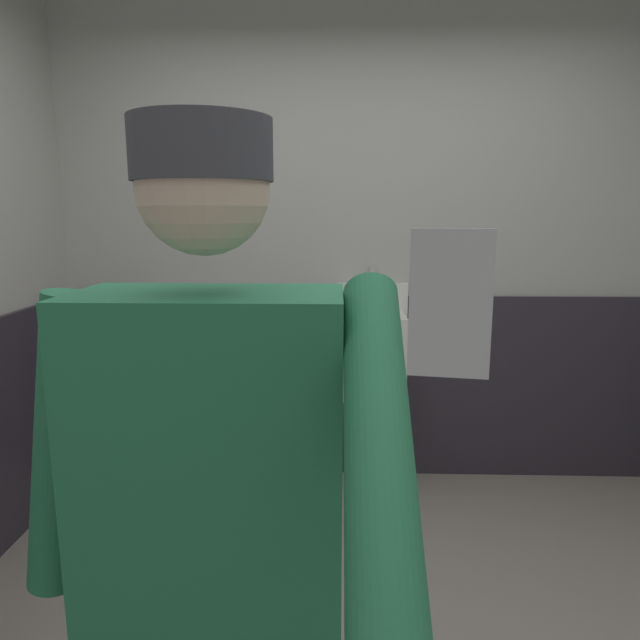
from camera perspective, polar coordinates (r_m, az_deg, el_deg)
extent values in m
cube|color=#B2B2AD|center=(3.27, 3.99, 9.12)|extent=(3.95, 0.12, 2.89)
cube|color=#2D2833|center=(3.35, 3.83, -6.67)|extent=(3.35, 0.03, 1.07)
cube|color=white|center=(3.27, 5.18, -1.92)|extent=(0.40, 0.05, 0.65)
cube|color=white|center=(3.11, 5.34, -3.51)|extent=(0.34, 0.30, 0.45)
cylinder|color=#B7BABF|center=(3.20, 5.28, 3.20)|extent=(0.04, 0.04, 0.24)
cylinder|color=#B7BABF|center=(3.39, 5.06, -11.17)|extent=(0.05, 0.05, 0.55)
cube|color=#26724C|center=(1.04, -10.69, -13.07)|extent=(0.45, 0.24, 0.58)
cylinder|color=#26724C|center=(1.13, -24.60, -11.33)|extent=(0.17, 0.09, 0.56)
cylinder|color=#26724C|center=(0.77, 5.82, -11.47)|extent=(0.09, 0.50, 0.39)
sphere|color=beige|center=(0.96, -11.66, 12.82)|extent=(0.22, 0.22, 0.22)
cylinder|color=#3F3F47|center=(0.96, -11.81, 16.38)|extent=(0.23, 0.23, 0.10)
cube|color=silver|center=(0.43, 12.93, 1.70)|extent=(0.06, 0.03, 0.11)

